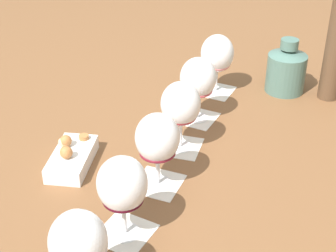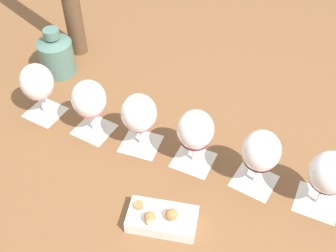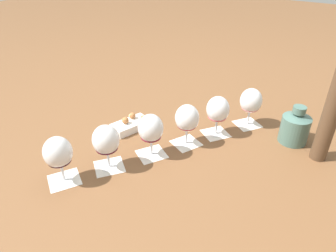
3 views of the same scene
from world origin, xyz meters
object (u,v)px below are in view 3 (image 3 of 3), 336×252
wine_glass_3 (151,130)px  snack_dish (131,124)px  wine_glass_1 (218,111)px  wine_glass_4 (106,141)px  wine_glass_0 (251,102)px  ceramic_vase (295,127)px  wine_glass_2 (187,120)px  wine_glass_5 (58,154)px

wine_glass_3 → snack_dish: wine_glass_3 is taller
wine_glass_1 → wine_glass_4: 0.48m
wine_glass_0 → ceramic_vase: size_ratio=1.07×
wine_glass_0 → wine_glass_1: size_ratio=1.00×
wine_glass_2 → wine_glass_3: bearing=-26.5°
wine_glass_0 → wine_glass_1: bearing=-28.5°
wine_glass_0 → wine_glass_1: (0.15, -0.08, 0.00)m
wine_glass_2 → ceramic_vase: wine_glass_2 is taller
wine_glass_0 → wine_glass_2: (0.29, -0.15, -0.00)m
wine_glass_5 → ceramic_vase: wine_glass_5 is taller
wine_glass_2 → snack_dish: (0.04, -0.26, -0.09)m
wine_glass_2 → wine_glass_5: size_ratio=1.00×
wine_glass_3 → wine_glass_1: bearing=153.8°
wine_glass_3 → wine_glass_4: size_ratio=1.00×
wine_glass_1 → wine_glass_3: 0.31m
wine_glass_0 → wine_glass_5: same height
wine_glass_5 → wine_glass_3: bearing=151.6°
wine_glass_1 → snack_dish: size_ratio=0.96×
wine_glass_4 → snack_dish: wine_glass_4 is taller
wine_glass_2 → wine_glass_5: (0.43, -0.23, 0.00)m
wine_glass_2 → wine_glass_4: (0.29, -0.15, 0.00)m
wine_glass_4 → wine_glass_3: bearing=151.5°
wine_glass_1 → wine_glass_2: (0.13, -0.07, -0.00)m
wine_glass_2 → wine_glass_4: same height
wine_glass_2 → snack_dish: wine_glass_2 is taller
wine_glass_4 → ceramic_vase: 0.75m
wine_glass_2 → ceramic_vase: 0.44m
wine_glass_0 → snack_dish: bearing=-51.1°
wine_glass_0 → snack_dish: 0.53m
wine_glass_0 → wine_glass_1: same height
wine_glass_1 → wine_glass_2: size_ratio=1.00×
wine_glass_2 → wine_glass_4: 0.33m
wine_glass_3 → ceramic_vase: size_ratio=1.07×
wine_glass_4 → wine_glass_5: (0.14, -0.08, -0.00)m
wine_glass_1 → wine_glass_4: same height
wine_glass_1 → wine_glass_2: bearing=-26.0°
wine_glass_1 → ceramic_vase: size_ratio=1.07×
ceramic_vase → snack_dish: ceramic_vase is taller
wine_glass_1 → snack_dish: bearing=-61.4°
ceramic_vase → wine_glass_3: bearing=-46.0°
ceramic_vase → snack_dish: 0.69m
wine_glass_4 → snack_dish: size_ratio=0.96×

